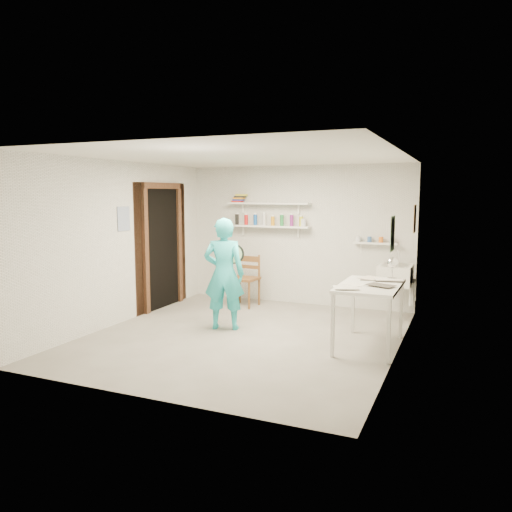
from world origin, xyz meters
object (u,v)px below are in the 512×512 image
at_px(wall_clock, 234,254).
at_px(wooden_chair, 244,279).
at_px(work_table, 369,316).
at_px(desk_lamp, 393,263).
at_px(man, 224,274).
at_px(belfast_sink, 396,275).

xyz_separation_m(wall_clock, wooden_chair, (-0.40, 1.22, -0.58)).
height_order(work_table, desk_lamp, desk_lamp).
relative_size(wall_clock, wooden_chair, 0.30).
distance_m(wall_clock, wooden_chair, 1.41).
distance_m(work_table, desk_lamp, 0.81).
distance_m(man, desk_lamp, 2.31).
relative_size(man, wall_clock, 5.56).
height_order(belfast_sink, desk_lamp, desk_lamp).
bearing_deg(wall_clock, desk_lamp, -11.12).
relative_size(man, wooden_chair, 1.67).
xyz_separation_m(wall_clock, desk_lamp, (2.19, 0.21, -0.04)).
xyz_separation_m(wooden_chair, work_table, (2.39, -1.49, -0.07)).
relative_size(belfast_sink, work_table, 0.50).
xyz_separation_m(man, wooden_chair, (-0.34, 1.43, -0.32)).
distance_m(man, wall_clock, 0.34).
bearing_deg(desk_lamp, wooden_chair, 158.71).
height_order(belfast_sink, wall_clock, wall_clock).
bearing_deg(desk_lamp, work_table, -112.42).
bearing_deg(wooden_chair, belfast_sink, 5.82).
height_order(man, work_table, man).
bearing_deg(belfast_sink, man, -145.84).
bearing_deg(work_table, desk_lamp, 67.58).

